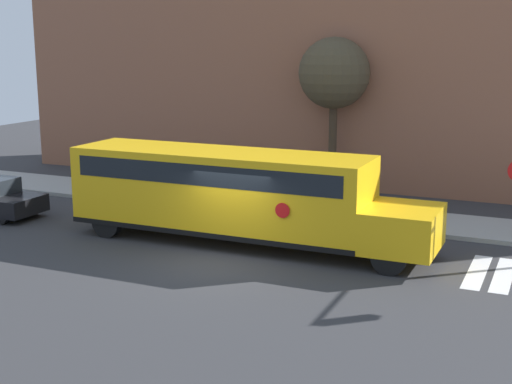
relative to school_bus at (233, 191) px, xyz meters
name	(u,v)px	position (x,y,z in m)	size (l,w,h in m)	color
ground_plane	(223,261)	(0.58, -1.84, -1.68)	(60.00, 60.00, 0.00)	#333335
sidewalk_strip	(301,210)	(0.58, 4.66, -1.61)	(44.00, 3.00, 0.15)	#9E9E99
building_backdrop	(354,76)	(0.58, 11.16, 3.04)	(32.00, 4.00, 9.44)	#935B42
school_bus	(233,191)	(0.00, 0.00, 0.00)	(11.63, 2.57, 2.91)	yellow
tree_near_sidewalk	(334,74)	(0.51, 8.51, 3.24)	(2.92, 2.92, 6.44)	#423323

